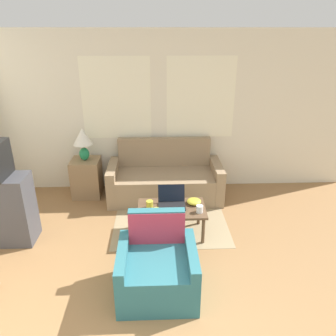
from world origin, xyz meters
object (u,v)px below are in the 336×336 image
(armchair, at_px, (157,269))
(table_lamp, at_px, (83,140))
(coffee_table, at_px, (172,211))
(cup_yellow, at_px, (200,209))
(couch, at_px, (165,180))
(laptop, at_px, (172,201))
(snack_bowl, at_px, (194,201))
(cup_navy, at_px, (156,212))
(cup_white, at_px, (150,204))

(armchair, height_order, table_lamp, table_lamp)
(armchair, bearing_deg, coffee_table, 78.90)
(coffee_table, distance_m, cup_yellow, 0.39)
(couch, distance_m, armchair, 2.14)
(table_lamp, bearing_deg, laptop, -40.03)
(couch, xyz_separation_m, armchair, (-0.15, -2.14, -0.02))
(cup_yellow, bearing_deg, table_lamp, 141.78)
(cup_yellow, xyz_separation_m, snack_bowl, (-0.05, 0.23, -0.01))
(armchair, relative_size, table_lamp, 1.53)
(table_lamp, relative_size, coffee_table, 0.59)
(couch, relative_size, cup_navy, 16.94)
(couch, relative_size, coffee_table, 2.03)
(table_lamp, bearing_deg, snack_bowl, -33.91)
(cup_navy, height_order, snack_bowl, cup_navy)
(couch, distance_m, table_lamp, 1.47)
(table_lamp, bearing_deg, cup_white, -48.59)
(armchair, height_order, cup_navy, armchair)
(cup_yellow, relative_size, snack_bowl, 0.49)
(cup_yellow, bearing_deg, cup_navy, -173.10)
(laptop, bearing_deg, table_lamp, 139.97)
(couch, xyz_separation_m, cup_white, (-0.24, -1.11, 0.17))
(armchair, bearing_deg, cup_navy, 90.12)
(table_lamp, bearing_deg, couch, -3.96)
(couch, relative_size, snack_bowl, 9.36)
(laptop, relative_size, cup_navy, 3.34)
(cup_navy, height_order, cup_white, cup_navy)
(laptop, xyz_separation_m, snack_bowl, (0.30, 0.02, -0.02))
(table_lamp, xyz_separation_m, laptop, (1.35, -1.13, -0.51))
(cup_white, bearing_deg, cup_navy, -67.17)
(cup_navy, bearing_deg, coffee_table, 43.75)
(table_lamp, distance_m, coffee_table, 1.91)
(couch, xyz_separation_m, cup_navy, (-0.15, -1.31, 0.18))
(cup_yellow, distance_m, cup_white, 0.66)
(armchair, xyz_separation_m, table_lamp, (-1.14, 2.23, 0.71))
(laptop, bearing_deg, cup_navy, -127.28)
(laptop, xyz_separation_m, cup_yellow, (0.35, -0.20, -0.01))
(laptop, relative_size, snack_bowl, 1.85)
(armchair, height_order, coffee_table, armchair)
(table_lamp, distance_m, cup_yellow, 2.22)
(cup_navy, relative_size, snack_bowl, 0.55)
(coffee_table, bearing_deg, couch, 92.68)
(snack_bowl, bearing_deg, armchair, -114.34)
(coffee_table, relative_size, cup_navy, 8.34)
(coffee_table, bearing_deg, cup_yellow, -19.61)
(couch, distance_m, laptop, 1.06)
(cup_navy, distance_m, cup_yellow, 0.56)
(cup_yellow, xyz_separation_m, cup_white, (-0.64, 0.14, 0.00))
(armchair, relative_size, laptop, 2.26)
(couch, relative_size, cup_white, 18.07)
(coffee_table, relative_size, cup_white, 8.90)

